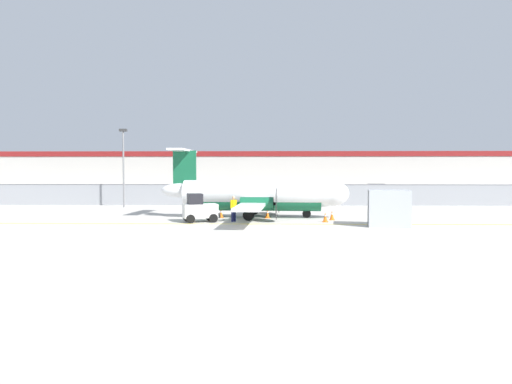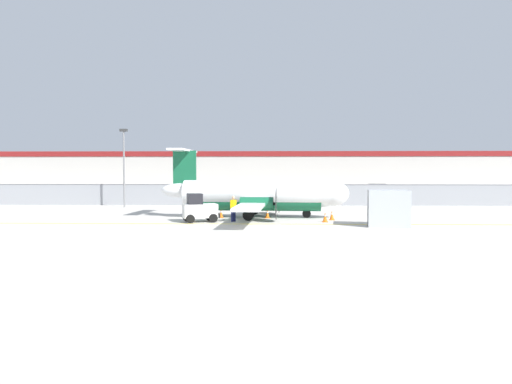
{
  "view_description": "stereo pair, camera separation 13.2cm",
  "coord_description": "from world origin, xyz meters",
  "px_view_note": "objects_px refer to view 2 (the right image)",
  "views": [
    {
      "loc": [
        0.16,
        -26.65,
        3.3
      ],
      "look_at": [
        -0.64,
        7.15,
        1.8
      ],
      "focal_mm": 32.0,
      "sensor_mm": 36.0,
      "label": 1
    },
    {
      "loc": [
        0.29,
        -26.65,
        3.3
      ],
      "look_at": [
        -0.64,
        7.15,
        1.8
      ],
      "focal_mm": 32.0,
      "sensor_mm": 36.0,
      "label": 2
    }
  ],
  "objects_px": {
    "ground_crew_worker": "(233,207)",
    "cargo_container": "(388,208)",
    "parked_car_3": "(285,191)",
    "parked_car_4": "(336,194)",
    "commuter_airplane": "(259,195)",
    "apron_light_pole": "(124,161)",
    "traffic_cone_near_left": "(267,214)",
    "parked_car_2": "(244,193)",
    "traffic_cone_near_right": "(221,213)",
    "baggage_tug": "(199,209)",
    "parked_car_1": "(205,190)",
    "traffic_cone_far_right": "(325,217)",
    "parked_car_0": "(141,193)",
    "parked_car_5": "(378,190)",
    "traffic_cone_far_left": "(332,215)"
  },
  "relations": [
    {
      "from": "baggage_tug",
      "to": "parked_car_5",
      "type": "height_order",
      "value": "baggage_tug"
    },
    {
      "from": "parked_car_5",
      "to": "traffic_cone_far_right",
      "type": "bearing_deg",
      "value": -102.6
    },
    {
      "from": "ground_crew_worker",
      "to": "parked_car_5",
      "type": "height_order",
      "value": "same"
    },
    {
      "from": "commuter_airplane",
      "to": "parked_car_2",
      "type": "xyz_separation_m",
      "value": [
        -2.04,
        17.75,
        -0.71
      ]
    },
    {
      "from": "parked_car_3",
      "to": "parked_car_5",
      "type": "xyz_separation_m",
      "value": [
        12.66,
        3.49,
        0.0
      ]
    },
    {
      "from": "baggage_tug",
      "to": "apron_light_pole",
      "type": "xyz_separation_m",
      "value": [
        -8.87,
        12.24,
        3.45
      ]
    },
    {
      "from": "parked_car_5",
      "to": "baggage_tug",
      "type": "bearing_deg",
      "value": -114.55
    },
    {
      "from": "parked_car_0",
      "to": "apron_light_pole",
      "type": "height_order",
      "value": "apron_light_pole"
    },
    {
      "from": "baggage_tug",
      "to": "traffic_cone_near_right",
      "type": "height_order",
      "value": "baggage_tug"
    },
    {
      "from": "commuter_airplane",
      "to": "parked_car_2",
      "type": "height_order",
      "value": "commuter_airplane"
    },
    {
      "from": "traffic_cone_near_left",
      "to": "apron_light_pole",
      "type": "relative_size",
      "value": 0.09
    },
    {
      "from": "baggage_tug",
      "to": "apron_light_pole",
      "type": "height_order",
      "value": "apron_light_pole"
    },
    {
      "from": "traffic_cone_near_left",
      "to": "parked_car_3",
      "type": "xyz_separation_m",
      "value": [
        2.19,
        26.04,
        0.58
      ]
    },
    {
      "from": "ground_crew_worker",
      "to": "parked_car_1",
      "type": "height_order",
      "value": "same"
    },
    {
      "from": "baggage_tug",
      "to": "traffic_cone_near_left",
      "type": "xyz_separation_m",
      "value": [
        4.48,
        2.6,
        -0.54
      ]
    },
    {
      "from": "traffic_cone_far_right",
      "to": "parked_car_1",
      "type": "distance_m",
      "value": 31.26
    },
    {
      "from": "commuter_airplane",
      "to": "apron_light_pole",
      "type": "distance_m",
      "value": 15.95
    },
    {
      "from": "traffic_cone_far_left",
      "to": "apron_light_pole",
      "type": "xyz_separation_m",
      "value": [
        -17.77,
        10.8,
        3.99
      ]
    },
    {
      "from": "traffic_cone_far_right",
      "to": "parked_car_5",
      "type": "distance_m",
      "value": 33.84
    },
    {
      "from": "commuter_airplane",
      "to": "traffic_cone_near_right",
      "type": "relative_size",
      "value": 25.1
    },
    {
      "from": "traffic_cone_near_left",
      "to": "parked_car_3",
      "type": "relative_size",
      "value": 0.15
    },
    {
      "from": "commuter_airplane",
      "to": "traffic_cone_near_left",
      "type": "xyz_separation_m",
      "value": [
        0.61,
        -0.43,
        -1.29
      ]
    },
    {
      "from": "parked_car_3",
      "to": "parked_car_4",
      "type": "height_order",
      "value": "same"
    },
    {
      "from": "parked_car_0",
      "to": "parked_car_5",
      "type": "xyz_separation_m",
      "value": [
        29.55,
        9.79,
        0.0
      ]
    },
    {
      "from": "traffic_cone_near_left",
      "to": "parked_car_2",
      "type": "xyz_separation_m",
      "value": [
        -2.66,
        18.18,
        0.58
      ]
    },
    {
      "from": "traffic_cone_far_left",
      "to": "parked_car_1",
      "type": "relative_size",
      "value": 0.15
    },
    {
      "from": "traffic_cone_near_left",
      "to": "traffic_cone_near_right",
      "type": "bearing_deg",
      "value": 175.74
    },
    {
      "from": "cargo_container",
      "to": "parked_car_1",
      "type": "relative_size",
      "value": 0.63
    },
    {
      "from": "parked_car_4",
      "to": "baggage_tug",
      "type": "bearing_deg",
      "value": 62.5
    },
    {
      "from": "cargo_container",
      "to": "traffic_cone_near_right",
      "type": "height_order",
      "value": "cargo_container"
    },
    {
      "from": "parked_car_0",
      "to": "parked_car_5",
      "type": "relative_size",
      "value": 0.98
    },
    {
      "from": "cargo_container",
      "to": "traffic_cone_near_left",
      "type": "height_order",
      "value": "cargo_container"
    },
    {
      "from": "traffic_cone_far_left",
      "to": "apron_light_pole",
      "type": "bearing_deg",
      "value": 148.7
    },
    {
      "from": "commuter_airplane",
      "to": "parked_car_2",
      "type": "relative_size",
      "value": 3.77
    },
    {
      "from": "ground_crew_worker",
      "to": "cargo_container",
      "type": "bearing_deg",
      "value": 31.36
    },
    {
      "from": "parked_car_3",
      "to": "parked_car_4",
      "type": "xyz_separation_m",
      "value": [
        5.24,
        -8.68,
        0.0
      ]
    },
    {
      "from": "ground_crew_worker",
      "to": "traffic_cone_near_right",
      "type": "bearing_deg",
      "value": 157.2
    },
    {
      "from": "parked_car_2",
      "to": "parked_car_4",
      "type": "distance_m",
      "value": 10.12
    },
    {
      "from": "baggage_tug",
      "to": "parked_car_3",
      "type": "distance_m",
      "value": 29.41
    },
    {
      "from": "commuter_airplane",
      "to": "parked_car_1",
      "type": "distance_m",
      "value": 27.08
    },
    {
      "from": "cargo_container",
      "to": "traffic_cone_far_left",
      "type": "bearing_deg",
      "value": 139.65
    },
    {
      "from": "parked_car_1",
      "to": "apron_light_pole",
      "type": "relative_size",
      "value": 0.59
    },
    {
      "from": "cargo_container",
      "to": "parked_car_5",
      "type": "relative_size",
      "value": 0.62
    },
    {
      "from": "baggage_tug",
      "to": "traffic_cone_near_left",
      "type": "distance_m",
      "value": 5.2
    },
    {
      "from": "ground_crew_worker",
      "to": "apron_light_pole",
      "type": "height_order",
      "value": "apron_light_pole"
    },
    {
      "from": "traffic_cone_near_left",
      "to": "parked_car_4",
      "type": "relative_size",
      "value": 0.15
    },
    {
      "from": "parked_car_1",
      "to": "parked_car_4",
      "type": "height_order",
      "value": "same"
    },
    {
      "from": "parked_car_4",
      "to": "ground_crew_worker",
      "type": "bearing_deg",
      "value": 67.22
    },
    {
      "from": "traffic_cone_near_right",
      "to": "parked_car_1",
      "type": "xyz_separation_m",
      "value": [
        -4.88,
        26.16,
        0.58
      ]
    },
    {
      "from": "traffic_cone_near_left",
      "to": "parked_car_1",
      "type": "xyz_separation_m",
      "value": [
        -8.22,
        26.41,
        0.58
      ]
    }
  ]
}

